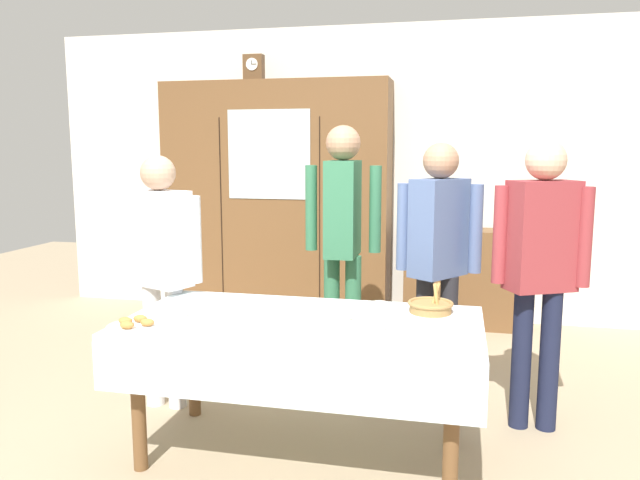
# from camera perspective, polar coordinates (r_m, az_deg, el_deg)

# --- Properties ---
(ground_plane) EXTENTS (12.00, 12.00, 0.00)m
(ground_plane) POSITION_cam_1_polar(r_m,az_deg,el_deg) (3.59, -0.74, -17.76)
(ground_plane) COLOR tan
(ground_plane) RESTS_ON ground
(back_wall) EXTENTS (6.40, 0.10, 2.70)m
(back_wall) POSITION_cam_1_polar(r_m,az_deg,el_deg) (5.83, 5.34, 6.15)
(back_wall) COLOR silver
(back_wall) RESTS_ON ground
(dining_table) EXTENTS (1.79, 0.94, 0.73)m
(dining_table) POSITION_cam_1_polar(r_m,az_deg,el_deg) (3.14, -1.77, -9.27)
(dining_table) COLOR brown
(dining_table) RESTS_ON ground
(wall_cabinet) EXTENTS (2.10, 0.46, 2.19)m
(wall_cabinet) POSITION_cam_1_polar(r_m,az_deg,el_deg) (5.75, -4.04, 3.58)
(wall_cabinet) COLOR brown
(wall_cabinet) RESTS_ON ground
(mantel_clock) EXTENTS (0.18, 0.11, 0.24)m
(mantel_clock) POSITION_cam_1_polar(r_m,az_deg,el_deg) (5.83, -6.16, 15.57)
(mantel_clock) COLOR brown
(mantel_clock) RESTS_ON wall_cabinet
(bookshelf_low) EXTENTS (1.04, 0.35, 0.87)m
(bookshelf_low) POSITION_cam_1_polar(r_m,az_deg,el_deg) (5.65, 13.18, -3.45)
(bookshelf_low) COLOR brown
(bookshelf_low) RESTS_ON ground
(book_stack) EXTENTS (0.19, 0.24, 0.12)m
(book_stack) POSITION_cam_1_polar(r_m,az_deg,el_deg) (5.57, 13.36, 1.57)
(book_stack) COLOR #99332D
(book_stack) RESTS_ON bookshelf_low
(tea_cup_back_edge) EXTENTS (0.13, 0.13, 0.06)m
(tea_cup_back_edge) POSITION_cam_1_polar(r_m,az_deg,el_deg) (3.26, 5.58, -6.34)
(tea_cup_back_edge) COLOR white
(tea_cup_back_edge) RESTS_ON dining_table
(tea_cup_mid_left) EXTENTS (0.13, 0.13, 0.06)m
(tea_cup_mid_left) POSITION_cam_1_polar(r_m,az_deg,el_deg) (2.94, 5.35, -8.01)
(tea_cup_mid_left) COLOR white
(tea_cup_mid_left) RESTS_ON dining_table
(tea_cup_near_right) EXTENTS (0.13, 0.13, 0.06)m
(tea_cup_near_right) POSITION_cam_1_polar(r_m,az_deg,el_deg) (3.11, 2.16, -7.03)
(tea_cup_near_right) COLOR white
(tea_cup_near_right) RESTS_ON dining_table
(tea_cup_far_right) EXTENTS (0.13, 0.13, 0.06)m
(tea_cup_far_right) POSITION_cam_1_polar(r_m,az_deg,el_deg) (3.00, -5.80, -7.64)
(tea_cup_far_right) COLOR white
(tea_cup_far_right) RESTS_ON dining_table
(tea_cup_mid_right) EXTENTS (0.13, 0.13, 0.06)m
(tea_cup_mid_right) POSITION_cam_1_polar(r_m,az_deg,el_deg) (3.26, -12.76, -6.55)
(tea_cup_mid_right) COLOR white
(tea_cup_mid_right) RESTS_ON dining_table
(bread_basket) EXTENTS (0.24, 0.24, 0.16)m
(bread_basket) POSITION_cam_1_polar(r_m,az_deg,el_deg) (3.32, 10.22, -6.05)
(bread_basket) COLOR #9E7542
(bread_basket) RESTS_ON dining_table
(pastry_plate) EXTENTS (0.28, 0.28, 0.05)m
(pastry_plate) POSITION_cam_1_polar(r_m,az_deg,el_deg) (3.13, -16.74, -7.55)
(pastry_plate) COLOR white
(pastry_plate) RESTS_ON dining_table
(spoon_far_left) EXTENTS (0.12, 0.02, 0.01)m
(spoon_far_left) POSITION_cam_1_polar(r_m,az_deg,el_deg) (3.10, 8.43, -7.66)
(spoon_far_left) COLOR silver
(spoon_far_left) RESTS_ON dining_table
(spoon_far_right) EXTENTS (0.12, 0.02, 0.01)m
(spoon_far_right) POSITION_cam_1_polar(r_m,az_deg,el_deg) (2.95, 9.67, -8.49)
(spoon_far_right) COLOR silver
(spoon_far_right) RESTS_ON dining_table
(spoon_front_edge) EXTENTS (0.12, 0.02, 0.01)m
(spoon_front_edge) POSITION_cam_1_polar(r_m,az_deg,el_deg) (3.34, -0.26, -6.38)
(spoon_front_edge) COLOR silver
(spoon_front_edge) RESTS_ON dining_table
(person_beside_shelf) EXTENTS (0.52, 0.41, 1.62)m
(person_beside_shelf) POSITION_cam_1_polar(r_m,az_deg,el_deg) (3.87, 10.93, -0.61)
(person_beside_shelf) COLOR #232328
(person_beside_shelf) RESTS_ON ground
(person_near_right_end) EXTENTS (0.52, 0.32, 1.55)m
(person_near_right_end) POSITION_cam_1_polar(r_m,az_deg,el_deg) (3.82, -14.51, -1.61)
(person_near_right_end) COLOR silver
(person_near_right_end) RESTS_ON ground
(person_behind_table_left) EXTENTS (0.52, 0.36, 1.74)m
(person_behind_table_left) POSITION_cam_1_polar(r_m,az_deg,el_deg) (4.17, 2.13, 1.34)
(person_behind_table_left) COLOR #33704C
(person_behind_table_left) RESTS_ON ground
(person_by_cabinet) EXTENTS (0.52, 0.34, 1.63)m
(person_by_cabinet) POSITION_cam_1_polar(r_m,az_deg,el_deg) (3.60, 19.80, -1.50)
(person_by_cabinet) COLOR #191E38
(person_by_cabinet) RESTS_ON ground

